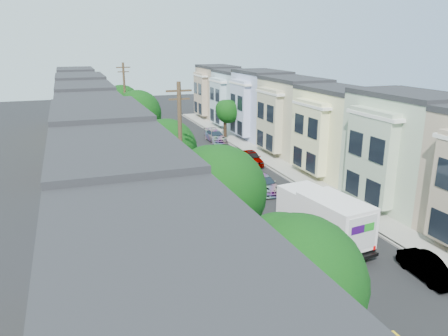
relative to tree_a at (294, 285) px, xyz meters
name	(u,v)px	position (x,y,z in m)	size (l,w,h in m)	color
ground	(281,234)	(6.30, 12.88, -4.79)	(160.00, 160.00, 0.00)	black
road_slab	(212,173)	(6.30, 27.88, -4.78)	(12.00, 70.00, 0.02)	black
curb_left	(150,179)	(0.25, 27.88, -4.71)	(0.30, 70.00, 0.15)	gray
curb_right	(267,167)	(12.35, 27.88, -4.71)	(0.30, 70.00, 0.15)	gray
sidewalk_left	(137,180)	(-1.05, 27.88, -4.71)	(2.60, 70.00, 0.15)	gray
sidewalk_right	(279,165)	(13.65, 27.88, -4.71)	(2.60, 70.00, 0.15)	gray
centerline	(212,173)	(6.30, 27.88, -4.79)	(0.12, 70.00, 0.01)	gold
townhouse_row_left	(94,185)	(-4.85, 27.88, -4.79)	(5.00, 70.00, 8.50)	#EFEDAB
townhouse_row_right	(311,163)	(17.45, 27.88, -4.79)	(5.00, 70.00, 8.50)	#EFEDAB
tree_a	(294,285)	(0.00, 0.00, 0.00)	(4.69, 4.69, 7.15)	black
tree_b	(217,193)	(0.00, 7.72, 0.63)	(4.65, 4.65, 7.77)	black
tree_c	(166,149)	(0.00, 19.26, 0.15)	(4.38, 4.38, 7.16)	black
tree_d	(137,114)	(0.00, 32.16, 0.80)	(4.60, 4.60, 7.92)	black
tree_e	(121,103)	(0.00, 44.88, 0.18)	(4.57, 4.57, 7.28)	black
tree_far_r	(227,112)	(13.20, 42.13, -1.19)	(3.10, 3.10, 5.18)	black
utility_pole_near	(181,161)	(0.00, 14.88, 0.36)	(1.60, 0.26, 10.00)	#42301E
utility_pole_far	(126,106)	(0.00, 40.88, 0.36)	(1.60, 0.26, 10.00)	#42301E
fedex_truck	(324,216)	(8.20, 10.83, -2.97)	(2.62, 6.79, 3.26)	white
lead_sedan	(263,184)	(8.84, 21.27, -4.11)	(1.90, 4.52, 1.36)	black
parked_left_b	(280,323)	(1.40, 3.45, -4.15)	(2.12, 4.59, 1.27)	black
parked_left_c	(206,228)	(1.40, 14.23, -4.16)	(1.48, 3.87, 1.25)	#9BA3AA
parked_left_d	(174,186)	(1.40, 23.24, -4.08)	(2.35, 5.10, 1.42)	#4C0413
parked_right_a	(427,268)	(11.20, 5.10, -4.18)	(1.29, 3.66, 1.22)	#414141
parked_right_b	(345,215)	(11.20, 12.70, -4.05)	(1.56, 4.41, 1.47)	silver
parked_right_c	(251,158)	(11.20, 29.42, -4.06)	(1.72, 4.49, 1.46)	black
parked_right_d	(215,136)	(11.20, 41.12, -4.09)	(1.96, 4.68, 1.40)	black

